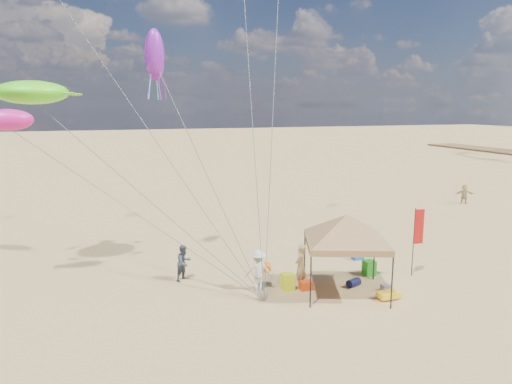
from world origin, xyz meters
TOP-DOWN VIEW (x-y plane):
  - ground at (0.00, 0.00)m, footprint 280.00×280.00m
  - canopy_tent at (2.98, 0.26)m, footprint 5.90×5.90m
  - feather_flag at (7.05, 0.94)m, footprint 0.49×0.08m
  - cooler_red at (1.58, 1.04)m, footprint 0.54×0.38m
  - cooler_blue at (5.77, 3.84)m, footprint 0.54×0.38m
  - bag_navy at (3.69, 0.69)m, footprint 0.69×0.54m
  - bag_orange at (0.80, 3.72)m, footprint 0.54×0.69m
  - chair_green at (5.10, 1.71)m, footprint 0.50×0.50m
  - chair_yellow at (0.85, 1.32)m, footprint 0.50×0.50m
  - crate_grey at (4.72, -0.17)m, footprint 0.34×0.30m
  - beach_cart at (4.33, -0.95)m, footprint 0.90×0.50m
  - person_near_a at (1.49, 1.45)m, footprint 0.82×0.81m
  - person_near_b at (-3.11, 3.85)m, footprint 1.01×0.97m
  - person_near_c at (-0.35, 1.70)m, footprint 1.23×0.83m
  - person_far_c at (21.07, 13.23)m, footprint 1.52×1.06m
  - turtle_kite at (-9.08, 6.90)m, footprint 3.53×3.04m
  - fish_kite at (-9.87, 5.22)m, footprint 2.02×1.10m
  - squid_kite at (-3.72, 6.72)m, footprint 1.15×1.15m

SIDE VIEW (x-z plane):
  - ground at x=0.00m, z-range 0.00..0.00m
  - crate_grey at x=4.72m, z-range 0.00..0.28m
  - bag_navy at x=3.69m, z-range 0.00..0.36m
  - bag_orange at x=0.80m, z-range 0.00..0.36m
  - cooler_red at x=1.58m, z-range 0.00..0.38m
  - cooler_blue at x=5.77m, z-range 0.00..0.38m
  - beach_cart at x=4.33m, z-range 0.08..0.32m
  - chair_green at x=5.10m, z-range 0.00..0.70m
  - chair_yellow at x=0.85m, z-range 0.00..0.70m
  - person_far_c at x=21.07m, z-range 0.00..1.58m
  - person_near_b at x=-3.11m, z-range 0.00..1.64m
  - person_near_c at x=-0.35m, z-range 0.00..1.75m
  - person_near_a at x=1.49m, z-range 0.00..1.91m
  - feather_flag at x=7.05m, z-range 0.53..3.74m
  - canopy_tent at x=2.98m, z-range 1.29..5.17m
  - fish_kite at x=-9.87m, z-range 6.74..7.61m
  - turtle_kite at x=-9.08m, z-range 7.79..8.83m
  - squid_kite at x=-3.72m, z-range 8.85..11.25m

